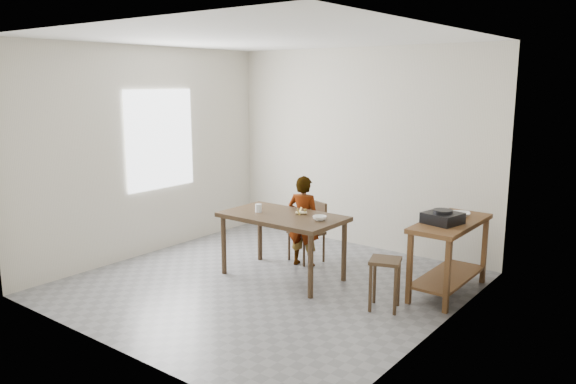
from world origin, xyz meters
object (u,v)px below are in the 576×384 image
Objects in this scene: stool at (385,284)px; dining_chair at (306,232)px; dining_table at (283,246)px; child at (304,221)px; prep_counter at (449,257)px.

dining_chair is at bearing 153.14° from stool.
stool is at bearing -10.15° from dining_chair.
dining_table is 0.67m from dining_chair.
child reaches higher than dining_chair.
child is at bearing -49.83° from dining_chair.
child is (-0.06, 0.49, 0.19)m from dining_table.
child is (-1.78, -0.21, 0.17)m from prep_counter.
prep_counter is 0.89m from stool.
dining_table is at bearing -61.98° from dining_chair.
stool is (1.45, -0.61, -0.30)m from child.
dining_chair is (-1.85, -0.05, -0.02)m from prep_counter.
prep_counter is (1.72, 0.70, 0.03)m from dining_table.
dining_table is 1.86m from prep_counter.
prep_counter reaches higher than dining_chair.
stool is at bearing -112.18° from prep_counter.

